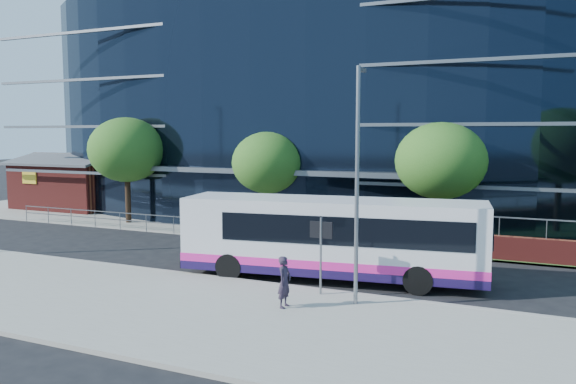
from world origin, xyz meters
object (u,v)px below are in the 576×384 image
at_px(city_bus, 334,237).
at_px(pedestrian, 285,282).
at_px(brick_pavilion, 75,184).
at_px(street_sign, 321,240).
at_px(tree_far_b, 268,163).
at_px(streetlight_east, 357,179).
at_px(tree_far_a, 127,150).
at_px(tree_far_c, 441,161).

xyz_separation_m(city_bus, pedestrian, (-0.15, -4.55, -0.74)).
distance_m(city_bus, pedestrian, 4.61).
distance_m(brick_pavilion, street_sign, 30.49).
distance_m(tree_far_b, city_bus, 11.32).
bearing_deg(brick_pavilion, streetlight_east, -29.24).
relative_size(streetlight_east, pedestrian, 4.63).
bearing_deg(streetlight_east, tree_far_b, 127.63).
bearing_deg(tree_far_b, tree_far_a, -177.14).
bearing_deg(brick_pavilion, tree_far_c, -8.82).
bearing_deg(street_sign, tree_far_a, 148.83).
bearing_deg(city_bus, street_sign, -88.85).
bearing_deg(tree_far_a, city_bus, -25.03).
bearing_deg(tree_far_a, streetlight_east, -30.46).
relative_size(brick_pavilion, street_sign, 3.07).
bearing_deg(pedestrian, tree_far_a, 55.17).
xyz_separation_m(tree_far_b, pedestrian, (6.94, -13.03, -3.20)).
bearing_deg(tree_far_b, city_bus, -50.11).
xyz_separation_m(tree_far_a, streetlight_east, (19.00, -11.17, -0.42)).
bearing_deg(tree_far_c, street_sign, -103.29).
bearing_deg(tree_far_c, city_bus, -110.06).
height_order(street_sign, pedestrian, street_sign).
distance_m(tree_far_a, streetlight_east, 22.05).
distance_m(tree_far_c, city_bus, 8.94).
relative_size(street_sign, tree_far_a, 0.40).
xyz_separation_m(tree_far_a, pedestrian, (16.94, -12.53, -3.85)).
distance_m(tree_far_a, tree_far_c, 20.00).
height_order(tree_far_b, pedestrian, tree_far_b).
bearing_deg(tree_far_c, streetlight_east, -95.11).
distance_m(tree_far_b, pedestrian, 15.10).
bearing_deg(tree_far_b, pedestrian, -61.96).
height_order(brick_pavilion, streetlight_east, streetlight_east).
bearing_deg(city_bus, brick_pavilion, 146.57).
height_order(tree_far_a, streetlight_east, streetlight_east).
bearing_deg(brick_pavilion, tree_far_b, -11.88).
bearing_deg(streetlight_east, city_bus, 120.93).
xyz_separation_m(streetlight_east, city_bus, (-1.91, 3.19, -2.69)).
distance_m(streetlight_east, city_bus, 4.59).
height_order(tree_far_a, city_bus, tree_far_a).
height_order(tree_far_a, tree_far_b, tree_far_a).
bearing_deg(city_bus, pedestrian, -99.73).
distance_m(brick_pavilion, tree_far_b, 19.55).
xyz_separation_m(brick_pavilion, pedestrian, (25.94, -17.02, -0.92)).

